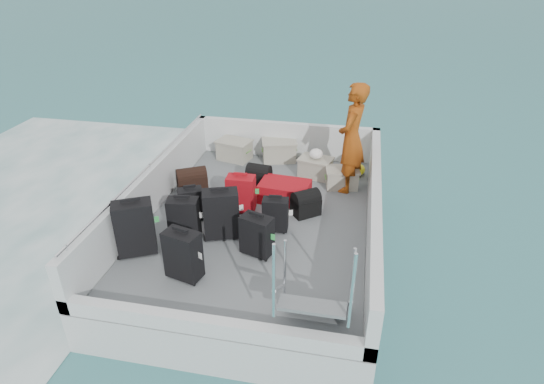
{
  "coord_description": "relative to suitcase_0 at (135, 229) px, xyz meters",
  "views": [
    {
      "loc": [
        1.39,
        -5.87,
        4.38
      ],
      "look_at": [
        0.17,
        0.19,
        1.0
      ],
      "focal_mm": 30.0,
      "sensor_mm": 36.0,
      "label": 1
    }
  ],
  "objects": [
    {
      "name": "wake_foam",
      "position": [
        -3.37,
        1.21,
        -1.02
      ],
      "size": [
        10.0,
        10.0,
        0.0
      ],
      "primitive_type": "plane",
      "color": "white",
      "rests_on": "ground"
    },
    {
      "name": "deck",
      "position": [
        1.43,
        1.21,
        -0.41
      ],
      "size": [
        3.3,
        4.7,
        0.02
      ],
      "primitive_type": "cube",
      "color": "slate",
      "rests_on": "ferry_hull"
    },
    {
      "name": "crate_2",
      "position": [
        2.12,
        2.83,
        -0.23
      ],
      "size": [
        0.62,
        0.5,
        0.33
      ],
      "primitive_type": "cube",
      "rotation": [
        0.0,
        0.0,
        -0.24
      ],
      "color": "#AFAD98",
      "rests_on": "deck"
    },
    {
      "name": "suitcase_7",
      "position": [
        1.75,
        0.92,
        -0.13
      ],
      "size": [
        0.39,
        0.24,
        0.53
      ],
      "primitive_type": "cube",
      "rotation": [
        0.0,
        0.0,
        0.08
      ],
      "color": "black",
      "rests_on": "deck"
    },
    {
      "name": "ground",
      "position": [
        1.43,
        1.21,
        -1.02
      ],
      "size": [
        160.0,
        160.0,
        0.0
      ],
      "primitive_type": "plane",
      "color": "#1B5E5D",
      "rests_on": "ground"
    },
    {
      "name": "suitcase_5",
      "position": [
        1.11,
        1.38,
        -0.09
      ],
      "size": [
        0.45,
        0.28,
        0.61
      ],
      "primitive_type": "cube",
      "rotation": [
        0.0,
        0.0,
        0.04
      ],
      "color": "#AA0D19",
      "rests_on": "deck"
    },
    {
      "name": "suitcase_6",
      "position": [
        1.61,
        0.3,
        -0.1
      ],
      "size": [
        0.48,
        0.37,
        0.59
      ],
      "primitive_type": "cube",
      "rotation": [
        0.0,
        0.0,
        -0.33
      ],
      "color": "black",
      "rests_on": "deck"
    },
    {
      "name": "crate_3",
      "position": [
        2.62,
        2.51,
        -0.23
      ],
      "size": [
        0.59,
        0.45,
        0.32
      ],
      "primitive_type": "cube",
      "rotation": [
        0.0,
        0.0,
        0.17
      ],
      "color": "#AFAD98",
      "rests_on": "deck"
    },
    {
      "name": "ferry_hull",
      "position": [
        1.43,
        1.21,
        -0.72
      ],
      "size": [
        3.6,
        5.0,
        0.6
      ],
      "primitive_type": "cube",
      "color": "silver",
      "rests_on": "ground"
    },
    {
      "name": "white_bag",
      "position": [
        2.12,
        2.83,
        0.03
      ],
      "size": [
        0.24,
        0.24,
        0.18
      ],
      "primitive_type": "ellipsoid",
      "color": "white",
      "rests_on": "crate_2"
    },
    {
      "name": "suitcase_4",
      "position": [
        1.02,
        0.62,
        -0.03
      ],
      "size": [
        0.57,
        0.44,
        0.74
      ],
      "primitive_type": "cube",
      "rotation": [
        0.0,
        0.0,
        0.34
      ],
      "color": "black",
      "rests_on": "deck"
    },
    {
      "name": "passenger",
      "position": [
        2.73,
        2.47,
        0.54
      ],
      "size": [
        0.6,
        0.78,
        1.87
      ],
      "primitive_type": "imported",
      "rotation": [
        0.0,
        0.0,
        -1.82
      ],
      "color": "#D25913",
      "rests_on": "deck"
    },
    {
      "name": "suitcase_3",
      "position": [
        0.82,
        -0.37,
        -0.06
      ],
      "size": [
        0.49,
        0.36,
        0.68
      ],
      "primitive_type": "cube",
      "rotation": [
        0.0,
        0.0,
        -0.26
      ],
      "color": "black",
      "rests_on": "deck"
    },
    {
      "name": "yellow_bag",
      "position": [
        2.88,
        3.04,
        -0.29
      ],
      "size": [
        0.28,
        0.26,
        0.22
      ],
      "primitive_type": "ellipsoid",
      "color": "yellow",
      "rests_on": "deck"
    },
    {
      "name": "suitcase_0",
      "position": [
        0.0,
        0.0,
        0.0
      ],
      "size": [
        0.59,
        0.49,
        0.79
      ],
      "primitive_type": "cube",
      "rotation": [
        0.0,
        0.0,
        0.47
      ],
      "color": "black",
      "rests_on": "deck"
    },
    {
      "name": "suitcase_2",
      "position": [
        0.43,
        0.97,
        -0.13
      ],
      "size": [
        0.42,
        0.36,
        0.53
      ],
      "primitive_type": "cube",
      "rotation": [
        0.0,
        0.0,
        0.48
      ],
      "color": "black",
      "rests_on": "deck"
    },
    {
      "name": "crate_0",
      "position": [
        0.47,
        3.28,
        -0.21
      ],
      "size": [
        0.69,
        0.55,
        0.36
      ],
      "primitive_type": "cube",
      "rotation": [
        0.0,
        0.0,
        -0.25
      ],
      "color": "#AFAD98",
      "rests_on": "deck"
    },
    {
      "name": "duffel_0",
      "position": [
        0.1,
        1.89,
        -0.24
      ],
      "size": [
        0.58,
        0.51,
        0.32
      ],
      "primitive_type": null,
      "rotation": [
        0.0,
        0.0,
        0.52
      ],
      "color": "black",
      "rests_on": "deck"
    },
    {
      "name": "suitcase_1",
      "position": [
        0.52,
        0.46,
        -0.07
      ],
      "size": [
        0.47,
        0.31,
        0.65
      ],
      "primitive_type": "cube",
      "rotation": [
        0.0,
        0.0,
        0.17
      ],
      "color": "black",
      "rests_on": "deck"
    },
    {
      "name": "duffel_1",
      "position": [
        1.19,
        2.25,
        -0.24
      ],
      "size": [
        0.44,
        0.35,
        0.32
      ],
      "primitive_type": null,
      "rotation": [
        0.0,
        0.0,
        -0.13
      ],
      "color": "black",
      "rests_on": "deck"
    },
    {
      "name": "suitcase_8",
      "position": [
        1.72,
        1.86,
        -0.24
      ],
      "size": [
        0.86,
        0.61,
        0.32
      ],
      "primitive_type": "cube",
      "rotation": [
        0.0,
        0.0,
        1.48
      ],
      "color": "#AA0D19",
      "rests_on": "deck"
    },
    {
      "name": "duffel_2",
      "position": [
        2.13,
        1.48,
        -0.24
      ],
      "size": [
        0.51,
        0.49,
        0.32
      ],
      "primitive_type": null,
      "rotation": [
        0.0,
        0.0,
        0.65
      ],
      "color": "black",
      "rests_on": "deck"
    },
    {
      "name": "deck_fittings",
      "position": [
        1.78,
        0.89,
        -0.02
      ],
      "size": [
        3.6,
        5.0,
        0.9
      ],
      "color": "silver",
      "rests_on": "deck"
    },
    {
      "name": "crate_1",
      "position": [
        1.34,
        3.41,
        -0.21
      ],
      "size": [
        0.72,
        0.58,
        0.38
      ],
      "primitive_type": "cube",
      "rotation": [
        0.0,
        0.0,
        0.26
      ],
      "color": "#AFAD98",
      "rests_on": "deck"
    }
  ]
}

